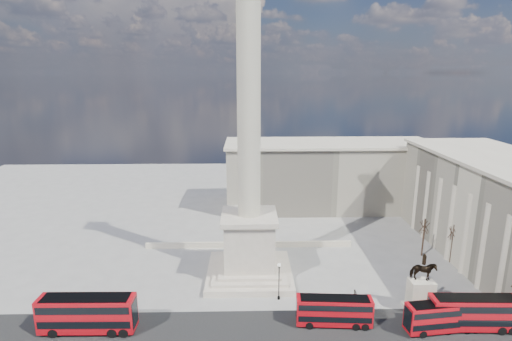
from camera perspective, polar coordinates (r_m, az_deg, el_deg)
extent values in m
plane|color=gray|center=(65.03, -0.90, -16.78)|extent=(180.00, 180.00, 0.00)
cube|color=#272727|center=(56.90, 4.62, -21.79)|extent=(120.00, 9.00, 0.01)
cube|color=beige|center=(69.15, -0.94, -14.32)|extent=(14.00, 14.00, 1.00)
cube|color=beige|center=(68.80, -0.94, -13.76)|extent=(12.00, 12.00, 0.50)
cube|color=beige|center=(68.57, -0.95, -13.39)|extent=(10.00, 10.00, 0.50)
cube|color=beige|center=(66.73, -0.96, -10.15)|extent=(8.00, 8.00, 8.00)
cube|color=beige|center=(65.08, -0.98, -6.60)|extent=(9.00, 9.00, 0.80)
cylinder|color=beige|center=(61.23, -1.04, 8.85)|extent=(3.60, 3.60, 34.00)
cube|color=beige|center=(79.00, -1.01, -10.53)|extent=(40.00, 0.60, 1.10)
cube|color=beige|center=(83.63, 31.70, -5.07)|extent=(18.00, 45.00, 18.00)
cube|color=beige|center=(81.44, 32.51, 1.15)|extent=(19.00, 46.00, 0.60)
cube|color=beige|center=(101.29, 10.27, -0.78)|extent=(50.00, 16.00, 16.00)
cube|color=beige|center=(99.56, 10.47, 3.85)|extent=(51.00, 17.00, 0.60)
cube|color=#B00911|center=(59.28, -22.95, -18.27)|extent=(12.39, 3.00, 4.55)
cube|color=black|center=(59.70, -22.88, -18.93)|extent=(11.90, 3.05, 1.01)
cube|color=black|center=(58.67, -23.07, -17.26)|extent=(11.90, 3.05, 1.01)
cube|color=black|center=(58.13, -23.17, -16.32)|extent=(11.15, 2.70, 0.07)
cylinder|color=black|center=(61.93, -26.46, -19.41)|extent=(1.28, 2.94, 1.23)
cylinder|color=black|center=(59.21, -19.46, -20.32)|extent=(1.28, 2.94, 1.23)
cylinder|color=black|center=(58.77, -18.00, -20.48)|extent=(1.28, 2.94, 1.23)
cube|color=#B00911|center=(57.46, 11.08, -19.03)|extent=(10.15, 2.95, 3.69)
cube|color=black|center=(57.81, 11.04, -19.58)|extent=(9.76, 2.98, 0.82)
cube|color=black|center=(56.94, 11.12, -18.20)|extent=(9.76, 2.98, 0.82)
cube|color=black|center=(56.47, 11.17, -17.43)|extent=(9.14, 2.65, 0.05)
cylinder|color=black|center=(57.99, 7.54, -20.51)|extent=(1.16, 2.46, 1.00)
cylinder|color=black|center=(58.84, 13.88, -20.27)|extent=(1.16, 2.46, 1.00)
cylinder|color=black|center=(59.08, 15.10, -20.19)|extent=(1.16, 2.46, 1.00)
cube|color=#B00911|center=(60.63, 25.22, -18.29)|extent=(10.23, 3.39, 3.69)
cube|color=black|center=(60.97, 25.15, -18.83)|extent=(9.83, 3.41, 0.82)
cube|color=black|center=(60.14, 25.32, -17.50)|extent=(9.83, 3.41, 0.82)
cube|color=black|center=(59.70, 25.41, -16.76)|extent=(9.20, 3.05, 0.05)
cylinder|color=black|center=(59.92, 22.21, -20.27)|extent=(1.27, 2.50, 1.00)
cylinder|color=black|center=(62.94, 27.33, -19.06)|extent=(1.27, 2.50, 1.00)
cylinder|color=black|center=(63.59, 28.27, -18.83)|extent=(1.27, 2.50, 1.00)
cube|color=#B00911|center=(62.53, 28.70, -17.34)|extent=(11.58, 3.01, 4.23)
cube|color=black|center=(62.91, 28.62, -17.94)|extent=(11.12, 3.05, 0.94)
cube|color=black|center=(61.99, 28.83, -16.44)|extent=(11.12, 3.05, 0.94)
cube|color=black|center=(61.51, 28.94, -15.61)|extent=(10.42, 2.71, 0.06)
cylinder|color=black|center=(61.90, 25.21, -19.32)|extent=(1.24, 2.77, 1.15)
cylinder|color=black|center=(64.98, 31.14, -18.39)|extent=(1.24, 2.77, 1.15)
cylinder|color=black|center=(65.66, 32.23, -18.20)|extent=(1.24, 2.77, 1.15)
cylinder|color=black|center=(62.92, 3.26, -17.70)|extent=(0.40, 0.40, 0.45)
cylinder|color=black|center=(61.67, 3.30, -15.74)|extent=(0.14, 0.14, 5.40)
cylinder|color=black|center=(60.43, 3.33, -13.58)|extent=(0.27, 0.27, 0.27)
sphere|color=silver|center=(60.28, 3.33, -13.32)|extent=(0.50, 0.50, 0.50)
cube|color=beige|center=(64.87, 22.26, -17.72)|extent=(4.20, 3.15, 0.52)
cube|color=beige|center=(63.86, 22.43, -16.14)|extent=(3.36, 2.31, 4.62)
imported|color=black|center=(62.16, 22.75, -13.15)|extent=(3.57, 2.08, 2.83)
cylinder|color=black|center=(61.43, 22.90, -11.71)|extent=(0.52, 0.52, 1.26)
sphere|color=black|center=(61.12, 22.97, -11.08)|extent=(0.38, 0.38, 0.38)
cylinder|color=#332319|center=(79.94, 26.24, -9.37)|extent=(0.33, 0.33, 7.14)
cylinder|color=#332319|center=(80.58, 22.80, -8.80)|extent=(0.31, 0.31, 7.20)
imported|color=#282622|center=(63.77, 13.94, -16.92)|extent=(0.81, 0.75, 1.86)
imported|color=#282622|center=(64.77, 21.33, -17.00)|extent=(1.14, 1.10, 1.85)
imported|color=#282622|center=(61.08, 9.28, -18.21)|extent=(1.07, 1.01, 1.77)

